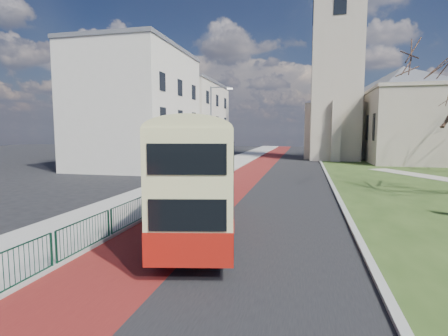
% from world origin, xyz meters
% --- Properties ---
extents(ground, '(160.00, 160.00, 0.00)m').
position_xyz_m(ground, '(0.00, 0.00, 0.00)').
color(ground, black).
rests_on(ground, ground).
extents(road_carriageway, '(9.00, 120.00, 0.01)m').
position_xyz_m(road_carriageway, '(1.50, 20.00, 0.01)').
color(road_carriageway, black).
rests_on(road_carriageway, ground).
extents(bus_lane, '(3.40, 120.00, 0.01)m').
position_xyz_m(bus_lane, '(-1.20, 20.00, 0.01)').
color(bus_lane, '#591414').
rests_on(bus_lane, ground).
extents(pavement_west, '(4.00, 120.00, 0.12)m').
position_xyz_m(pavement_west, '(-5.00, 20.00, 0.06)').
color(pavement_west, gray).
rests_on(pavement_west, ground).
extents(kerb_west, '(0.25, 120.00, 0.13)m').
position_xyz_m(kerb_west, '(-3.00, 20.00, 0.07)').
color(kerb_west, '#999993').
rests_on(kerb_west, ground).
extents(kerb_east, '(0.25, 80.00, 0.13)m').
position_xyz_m(kerb_east, '(6.10, 22.00, 0.07)').
color(kerb_east, '#999993').
rests_on(kerb_east, ground).
extents(pedestrian_railing, '(0.07, 24.00, 1.12)m').
position_xyz_m(pedestrian_railing, '(-2.95, 4.00, 0.55)').
color(pedestrian_railing, '#0C3523').
rests_on(pedestrian_railing, ground).
extents(gothic_church, '(16.38, 18.00, 40.00)m').
position_xyz_m(gothic_church, '(12.56, 38.00, 13.13)').
color(gothic_church, gray).
rests_on(gothic_church, ground).
extents(street_block_near, '(10.30, 14.30, 13.00)m').
position_xyz_m(street_block_near, '(-14.00, 22.00, 6.51)').
color(street_block_near, beige).
rests_on(street_block_near, ground).
extents(street_block_far, '(10.30, 16.30, 11.50)m').
position_xyz_m(street_block_far, '(-14.00, 38.00, 5.76)').
color(street_block_far, beige).
rests_on(street_block_far, ground).
extents(streetlamp, '(2.13, 0.18, 8.00)m').
position_xyz_m(streetlamp, '(-4.35, 18.00, 4.59)').
color(streetlamp, gray).
rests_on(streetlamp, pavement_west).
extents(bus, '(4.43, 10.47, 4.26)m').
position_xyz_m(bus, '(0.16, -0.28, 2.43)').
color(bus, maroon).
rests_on(bus, ground).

